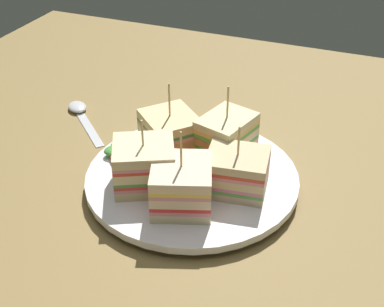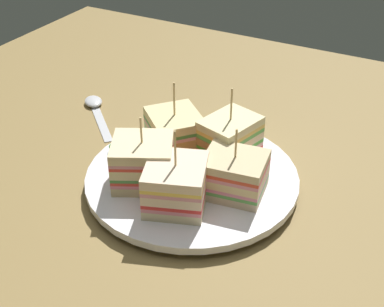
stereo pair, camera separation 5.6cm
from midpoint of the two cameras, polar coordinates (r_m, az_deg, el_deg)
name	(u,v)px [view 2 (the right image)]	position (r cm, az deg, el deg)	size (l,w,h in cm)	color
ground_plane	(192,191)	(65.45, 2.47, -4.14)	(108.37, 98.82, 1.80)	olive
plate	(192,178)	(64.30, 2.51, -2.79)	(25.92, 25.92, 1.67)	white
sandwich_wedge_0	(175,133)	(66.93, 0.55, 2.20)	(9.32, 9.24, 9.64)	beige
sandwich_wedge_1	(144,162)	(61.13, -2.67, -1.04)	(9.07, 8.77, 8.73)	#D6BC86
sandwich_wedge_2	(176,185)	(57.84, 1.04, -3.48)	(8.51, 8.79, 9.52)	beige
sandwich_wedge_3	(234,174)	(60.21, 7.24, -2.36)	(7.80, 6.92, 8.38)	beige
sandwich_wedge_4	(229,139)	(65.63, 6.55, 1.49)	(7.05, 8.18, 9.81)	beige
chip_pile	(180,170)	(62.98, 1.28, -1.87)	(5.51, 6.00, 1.97)	#EFC56C
salad_garnish	(129,147)	(67.90, -4.50, 0.64)	(5.80, 5.33, 1.54)	#56AE49
spoon	(95,107)	(81.95, -8.53, 5.01)	(11.34, 10.64, 1.00)	silver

